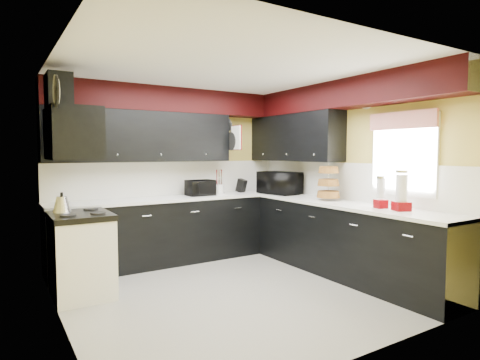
% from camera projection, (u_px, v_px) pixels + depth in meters
% --- Properties ---
extents(ground, '(3.60, 3.60, 0.00)m').
position_uv_depth(ground, '(233.00, 290.00, 4.60)').
color(ground, gray).
rests_on(ground, ground).
extents(wall_back, '(3.60, 0.06, 2.50)m').
position_uv_depth(wall_back, '(172.00, 174.00, 6.03)').
color(wall_back, '#E0C666').
rests_on(wall_back, ground).
extents(wall_right, '(0.06, 3.60, 2.50)m').
position_uv_depth(wall_right, '(346.00, 177.00, 5.46)').
color(wall_right, '#E0C666').
rests_on(wall_right, ground).
extents(wall_left, '(0.06, 3.60, 2.50)m').
position_uv_depth(wall_left, '(59.00, 190.00, 3.56)').
color(wall_left, '#E0C666').
rests_on(wall_left, ground).
extents(ceiling, '(3.60, 3.60, 0.06)m').
position_uv_depth(ceiling, '(233.00, 69.00, 4.42)').
color(ceiling, white).
rests_on(ceiling, wall_back).
extents(cab_back, '(3.60, 0.60, 0.90)m').
position_uv_depth(cab_back, '(180.00, 230.00, 5.84)').
color(cab_back, black).
rests_on(cab_back, ground).
extents(cab_right, '(0.60, 3.00, 0.90)m').
position_uv_depth(cab_right, '(346.00, 241.00, 5.10)').
color(cab_right, black).
rests_on(cab_right, ground).
extents(counter_back, '(3.62, 0.64, 0.04)m').
position_uv_depth(counter_back, '(180.00, 198.00, 5.80)').
color(counter_back, white).
rests_on(counter_back, cab_back).
extents(counter_right, '(0.64, 3.02, 0.04)m').
position_uv_depth(counter_right, '(347.00, 205.00, 5.07)').
color(counter_right, white).
rests_on(counter_right, cab_right).
extents(splash_back, '(3.60, 0.02, 0.50)m').
position_uv_depth(splash_back, '(172.00, 178.00, 6.03)').
color(splash_back, white).
rests_on(splash_back, counter_back).
extents(splash_right, '(0.02, 3.60, 0.50)m').
position_uv_depth(splash_right, '(346.00, 181.00, 5.46)').
color(splash_right, white).
rests_on(splash_right, counter_right).
extents(upper_back, '(2.60, 0.35, 0.70)m').
position_uv_depth(upper_back, '(142.00, 137.00, 5.58)').
color(upper_back, black).
rests_on(upper_back, wall_back).
extents(upper_right, '(0.35, 1.80, 0.70)m').
position_uv_depth(upper_right, '(294.00, 138.00, 6.09)').
color(upper_right, black).
rests_on(upper_right, wall_right).
extents(soffit_back, '(3.60, 0.36, 0.35)m').
position_uv_depth(soffit_back, '(175.00, 101.00, 5.81)').
color(soffit_back, black).
rests_on(soffit_back, wall_back).
extents(soffit_right, '(0.36, 3.24, 0.35)m').
position_uv_depth(soffit_right, '(348.00, 94.00, 5.14)').
color(soffit_right, black).
rests_on(soffit_right, wall_right).
extents(stove, '(0.60, 0.75, 0.86)m').
position_uv_depth(stove, '(81.00, 257.00, 4.41)').
color(stove, white).
rests_on(stove, ground).
extents(cooktop, '(0.62, 0.77, 0.06)m').
position_uv_depth(cooktop, '(80.00, 216.00, 4.38)').
color(cooktop, black).
rests_on(cooktop, stove).
extents(hood, '(0.50, 0.78, 0.55)m').
position_uv_depth(hood, '(73.00, 134.00, 4.29)').
color(hood, black).
rests_on(hood, wall_left).
extents(hood_duct, '(0.24, 0.40, 0.40)m').
position_uv_depth(hood_duct, '(58.00, 93.00, 4.19)').
color(hood_duct, black).
rests_on(hood_duct, wall_left).
extents(window, '(0.03, 0.86, 0.96)m').
position_uv_depth(window, '(404.00, 155.00, 4.67)').
color(window, white).
rests_on(window, wall_right).
extents(valance, '(0.04, 0.88, 0.20)m').
position_uv_depth(valance, '(402.00, 120.00, 4.61)').
color(valance, red).
rests_on(valance, wall_right).
extents(pan_top, '(0.03, 0.22, 0.40)m').
position_uv_depth(pan_top, '(227.00, 125.00, 6.20)').
color(pan_top, black).
rests_on(pan_top, upper_back).
extents(pan_mid, '(0.03, 0.28, 0.46)m').
position_uv_depth(pan_mid, '(231.00, 141.00, 6.11)').
color(pan_mid, black).
rests_on(pan_mid, upper_back).
extents(pan_low, '(0.03, 0.24, 0.42)m').
position_uv_depth(pan_low, '(223.00, 144.00, 6.33)').
color(pan_low, black).
rests_on(pan_low, upper_back).
extents(cut_board, '(0.03, 0.26, 0.35)m').
position_uv_depth(cut_board, '(236.00, 138.00, 6.01)').
color(cut_board, white).
rests_on(cut_board, upper_back).
extents(baskets, '(0.27, 0.27, 0.50)m').
position_uv_depth(baskets, '(328.00, 182.00, 5.36)').
color(baskets, brown).
rests_on(baskets, upper_right).
extents(clock, '(0.03, 0.30, 0.30)m').
position_uv_depth(clock, '(56.00, 91.00, 3.73)').
color(clock, black).
rests_on(clock, wall_left).
extents(deco_plate, '(0.03, 0.24, 0.24)m').
position_uv_depth(deco_plate, '(367.00, 100.00, 5.08)').
color(deco_plate, white).
rests_on(deco_plate, wall_right).
extents(toaster_oven, '(0.40, 0.33, 0.23)m').
position_uv_depth(toaster_oven, '(201.00, 188.00, 5.95)').
color(toaster_oven, black).
rests_on(toaster_oven, counter_back).
extents(microwave, '(0.52, 0.68, 0.34)m').
position_uv_depth(microwave, '(280.00, 183.00, 6.17)').
color(microwave, black).
rests_on(microwave, counter_right).
extents(utensil_crock, '(0.18, 0.18, 0.15)m').
position_uv_depth(utensil_crock, '(219.00, 189.00, 6.13)').
color(utensil_crock, white).
rests_on(utensil_crock, counter_back).
extents(knife_block, '(0.13, 0.16, 0.21)m').
position_uv_depth(knife_block, '(241.00, 186.00, 6.44)').
color(knife_block, black).
rests_on(knife_block, counter_back).
extents(kettle, '(0.22, 0.22, 0.17)m').
position_uv_depth(kettle, '(62.00, 204.00, 4.44)').
color(kettle, silver).
rests_on(kettle, cooktop).
extents(dispenser_a, '(0.15, 0.15, 0.33)m').
position_uv_depth(dispenser_a, '(381.00, 194.00, 4.60)').
color(dispenser_a, '#5C0604').
rests_on(dispenser_a, counter_right).
extents(dispenser_b, '(0.21, 0.21, 0.43)m').
position_uv_depth(dispenser_b, '(402.00, 191.00, 4.40)').
color(dispenser_b, '#620B15').
rests_on(dispenser_b, counter_right).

